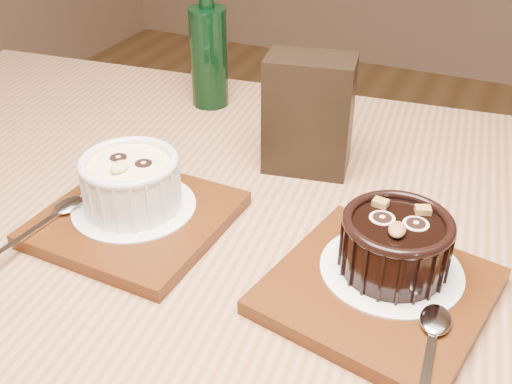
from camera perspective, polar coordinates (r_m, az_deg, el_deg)
table at (r=0.67m, az=-1.61°, el=-10.81°), size 1.28×0.92×0.75m
tray_left at (r=0.64m, az=-11.34°, el=-2.51°), size 0.19×0.19×0.01m
doily_left at (r=0.65m, az=-11.52°, el=-1.35°), size 0.13×0.13×0.00m
ramekin_white at (r=0.63m, az=-11.84°, el=1.10°), size 0.10×0.10×0.06m
spoon_left at (r=0.64m, az=-19.57°, el=-2.68°), size 0.04×0.14×0.01m
tray_right at (r=0.55m, az=11.56°, el=-9.20°), size 0.21×0.21×0.01m
doily_right at (r=0.56m, az=12.75°, el=-7.17°), size 0.13×0.13×0.00m
ramekin_dark at (r=0.55m, az=13.15°, el=-4.64°), size 0.10×0.10×0.06m
spoon_right at (r=0.50m, az=16.26°, el=-14.26°), size 0.03×0.14×0.01m
condiment_stand at (r=0.70m, az=5.02°, el=7.33°), size 0.11×0.08×0.14m
green_bottle at (r=0.87m, az=-4.52°, el=13.02°), size 0.05×0.05×0.20m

